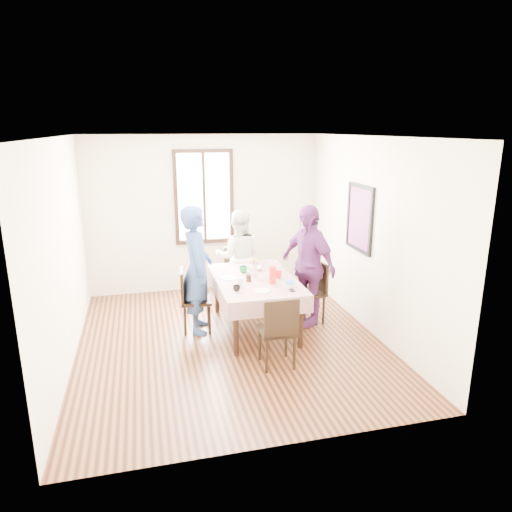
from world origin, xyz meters
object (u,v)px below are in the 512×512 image
(chair_near, at_px, (277,330))
(person_left, at_px, (197,270))
(chair_far, at_px, (239,276))
(person_far, at_px, (239,257))
(chair_right, at_px, (308,293))
(person_right, at_px, (308,265))
(chair_left, at_px, (196,300))
(dining_table, at_px, (255,304))

(chair_near, relative_size, person_left, 0.51)
(chair_far, height_order, person_far, person_far)
(chair_right, distance_m, person_right, 0.43)
(person_far, bearing_deg, chair_right, 141.56)
(chair_left, bearing_deg, dining_table, 84.78)
(chair_left, xyz_separation_m, person_left, (0.02, 0.00, 0.45))
(person_far, height_order, person_right, person_right)
(person_far, bearing_deg, chair_left, 61.51)
(dining_table, distance_m, person_left, 0.97)
(chair_left, bearing_deg, person_right, 91.60)
(person_far, bearing_deg, person_left, 62.28)
(dining_table, distance_m, person_right, 0.95)
(chair_near, bearing_deg, chair_right, 54.84)
(dining_table, xyz_separation_m, chair_near, (0.00, -1.10, 0.08))
(dining_table, distance_m, person_far, 1.15)
(chair_left, bearing_deg, person_left, 95.13)
(dining_table, bearing_deg, chair_right, 3.48)
(dining_table, relative_size, chair_left, 1.75)
(chair_far, xyz_separation_m, person_far, (0.00, -0.02, 0.32))
(chair_far, bearing_deg, chair_left, 47.17)
(chair_left, bearing_deg, chair_near, 38.45)
(chair_near, height_order, person_far, person_far)
(chair_far, bearing_deg, chair_right, 126.07)
(chair_left, xyz_separation_m, chair_near, (0.82, -1.25, 0.00))
(chair_left, relative_size, chair_far, 1.00)
(person_left, height_order, person_right, person_left)
(dining_table, bearing_deg, person_right, 3.58)
(chair_right, xyz_separation_m, person_left, (-1.62, 0.10, 0.45))
(chair_left, height_order, chair_far, same)
(chair_left, height_order, person_far, person_far)
(chair_far, bearing_deg, person_left, 47.93)
(chair_right, bearing_deg, chair_near, 136.22)
(chair_far, bearing_deg, person_far, 88.02)
(chair_far, height_order, person_right, person_right)
(person_right, bearing_deg, chair_far, -166.15)
(chair_near, height_order, person_right, person_right)
(chair_left, height_order, chair_right, same)
(chair_left, relative_size, person_right, 0.52)
(dining_table, distance_m, chair_right, 0.82)
(chair_left, relative_size, person_left, 0.51)
(chair_right, bearing_deg, person_right, 81.77)
(person_left, bearing_deg, person_right, -88.64)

